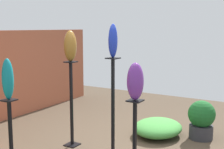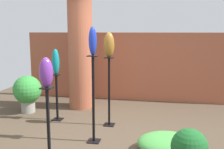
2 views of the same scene
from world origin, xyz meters
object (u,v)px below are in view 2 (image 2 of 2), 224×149
(brick_pillar, at_px, (80,55))
(potted_plant_near_pillar, at_px, (27,91))
(art_vase_bronze, at_px, (109,45))
(pedestal_bronze, at_px, (109,95))
(pedestal_violet, at_px, (48,125))
(art_vase_teal, at_px, (56,62))
(pedestal_teal, at_px, (57,100))
(art_vase_violet, at_px, (46,72))
(pedestal_cobalt, at_px, (93,103))
(art_vase_cobalt, at_px, (93,41))

(brick_pillar, xyz_separation_m, potted_plant_near_pillar, (-1.04, -0.61, -0.77))
(brick_pillar, height_order, art_vase_bronze, brick_pillar)
(pedestal_bronze, bearing_deg, pedestal_violet, -113.30)
(brick_pillar, xyz_separation_m, pedestal_violet, (0.30, -2.45, -0.79))
(art_vase_teal, relative_size, potted_plant_near_pillar, 0.62)
(pedestal_violet, bearing_deg, potted_plant_near_pillar, 126.19)
(pedestal_teal, xyz_separation_m, art_vase_violet, (0.50, -1.49, 0.80))
(pedestal_bronze, distance_m, pedestal_cobalt, 0.80)
(pedestal_bronze, height_order, potted_plant_near_pillar, pedestal_bronze)
(art_vase_violet, xyz_separation_m, art_vase_bronze, (0.60, 1.39, 0.32))
(pedestal_bronze, distance_m, potted_plant_near_pillar, 2.00)
(brick_pillar, xyz_separation_m, pedestal_cobalt, (0.81, -1.85, -0.59))
(art_vase_teal, bearing_deg, brick_pillar, 78.33)
(art_vase_teal, bearing_deg, pedestal_cobalt, -41.47)
(pedestal_teal, bearing_deg, art_vase_violet, -71.36)
(art_vase_teal, bearing_deg, pedestal_bronze, -5.09)
(pedestal_bronze, relative_size, art_vase_cobalt, 2.93)
(art_vase_cobalt, bearing_deg, pedestal_violet, -130.47)
(pedestal_cobalt, relative_size, art_vase_teal, 2.78)
(brick_pillar, height_order, pedestal_cobalt, brick_pillar)
(art_vase_violet, relative_size, art_vase_cobalt, 0.94)
(pedestal_cobalt, relative_size, art_vase_cobalt, 3.16)
(brick_pillar, distance_m, potted_plant_near_pillar, 1.43)
(art_vase_violet, height_order, art_vase_bronze, art_vase_bronze)
(pedestal_teal, relative_size, art_vase_cobalt, 2.10)
(pedestal_violet, xyz_separation_m, art_vase_bronze, (0.60, 1.39, 1.08))
(pedestal_violet, height_order, pedestal_bronze, pedestal_bronze)
(pedestal_cobalt, bearing_deg, art_vase_cobalt, 180.00)
(pedestal_violet, distance_m, art_vase_teal, 1.73)
(pedestal_teal, height_order, pedestal_cobalt, pedestal_cobalt)
(pedestal_bronze, height_order, art_vase_violet, art_vase_violet)
(brick_pillar, bearing_deg, art_vase_violet, -82.96)
(pedestal_teal, height_order, pedestal_bronze, pedestal_bronze)
(pedestal_cobalt, relative_size, potted_plant_near_pillar, 1.71)
(pedestal_cobalt, bearing_deg, brick_pillar, 113.59)
(art_vase_bronze, bearing_deg, pedestal_cobalt, -96.51)
(brick_pillar, relative_size, art_vase_cobalt, 5.58)
(art_vase_bronze, bearing_deg, art_vase_violet, -113.30)
(art_vase_bronze, bearing_deg, pedestal_bronze, 0.00)
(pedestal_teal, bearing_deg, art_vase_bronze, -5.09)
(art_vase_violet, xyz_separation_m, art_vase_teal, (-0.50, 1.49, -0.03))
(art_vase_violet, relative_size, art_vase_bronze, 0.92)
(pedestal_violet, bearing_deg, art_vase_teal, 108.64)
(brick_pillar, xyz_separation_m, art_vase_cobalt, (0.81, -1.85, 0.39))
(pedestal_teal, relative_size, pedestal_bronze, 0.72)
(pedestal_cobalt, bearing_deg, potted_plant_near_pillar, 146.12)
(art_vase_teal, relative_size, art_vase_bronze, 1.10)
(brick_pillar, xyz_separation_m, art_vase_teal, (-0.20, -0.96, -0.06))
(brick_pillar, bearing_deg, art_vase_teal, -101.67)
(potted_plant_near_pillar, bearing_deg, art_vase_cobalt, -33.88)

